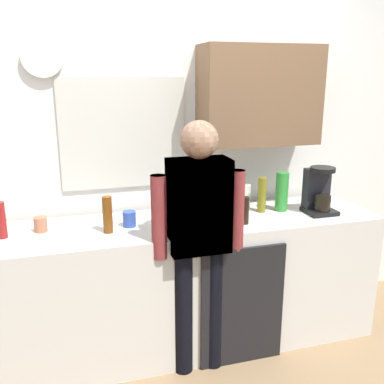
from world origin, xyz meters
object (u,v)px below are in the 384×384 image
Objects in this scene: storage_canister at (241,196)px; person_at_sink at (199,230)px; bottle_dark_sauce at (245,210)px; bottle_olive_oil at (262,195)px; bottle_amber_beer at (108,215)px; mixing_bowl at (224,223)px; coffee_maker at (319,192)px; person_guest at (199,230)px; cup_blue_mug at (129,219)px; cup_terracotta_mug at (41,224)px; bottle_clear_soda at (282,192)px; bottle_red_vinegar at (0,220)px; dish_soap at (203,201)px.

person_at_sink reaches higher than storage_canister.
bottle_olive_oil is at bearing 43.08° from bottle_dark_sauce.
bottle_amber_beer is 0.73m from mixing_bowl.
coffee_maker is 0.98m from person_at_sink.
cup_blue_mug is at bearing -31.16° from person_guest.
person_at_sink is (-0.20, -0.10, 0.01)m from mixing_bowl.
bottle_olive_oil is at bearing -139.73° from person_guest.
mixing_bowl is (1.11, -0.27, -0.01)m from cup_terracotta_mug.
bottle_clear_soda is at bearing -31.66° from storage_canister.
coffee_maker is 0.60m from bottle_dark_sauce.
bottle_clear_soda is at bearing 25.02° from mixing_bowl.
coffee_maker is 0.55m from storage_canister.
mixing_bowl is (-0.37, -0.25, -0.09)m from bottle_olive_oil.
person_guest is at bearing -15.87° from bottle_red_vinegar.
cup_terracotta_mug is 0.98m from person_guest.
bottle_clear_soda reaches higher than bottle_dark_sauce.
person_at_sink is 0.00m from person_guest.
person_at_sink reaches higher than bottle_amber_beer.
mixing_bowl is at bearing -86.03° from dish_soap.
cup_terracotta_mug is (-1.86, 0.13, -0.10)m from coffee_maker.
bottle_clear_soda is 0.30m from storage_canister.
person_guest is at bearing -166.09° from coffee_maker.
cup_terracotta_mug is at bearing 175.96° from coffee_maker.
dish_soap is at bearing 166.22° from bottle_clear_soda.
bottle_clear_soda is at bearing -3.67° from bottle_olive_oil.
dish_soap is 1.06× the size of storage_canister.
person_guest is at bearing -153.72° from mixing_bowl.
bottle_amber_beer is 1.05× the size of mixing_bowl.
bottle_olive_oil is at bearing 2.57° from cup_blue_mug.
person_at_sink reaches higher than dish_soap.
person_at_sink is 1.00× the size of person_guest.
bottle_clear_soda reaches higher than bottle_red_vinegar.
bottle_amber_beer reaches higher than storage_canister.
dish_soap is at bearing 93.97° from mixing_bowl.
bottle_dark_sauce is at bearing 28.51° from person_at_sink.
bottle_olive_oil is 1.39× the size of dish_soap.
person_at_sink is at bearing -153.72° from mixing_bowl.
bottle_clear_soda is at bearing 27.61° from bottle_dark_sauce.
bottle_dark_sauce is at bearing -148.29° from person_guest.
cup_blue_mug is (-1.09, -0.03, -0.09)m from bottle_clear_soda.
person_guest reaches higher than bottle_olive_oil.
dish_soap is (-0.78, 0.24, -0.07)m from coffee_maker.
bottle_dark_sauce reaches higher than cup_terracotta_mug.
mixing_bowl is at bearing 31.77° from person_at_sink.
mixing_bowl is at bearing -20.28° from cup_blue_mug.
person_guest is at bearing -133.63° from storage_canister.
dish_soap is (0.54, 0.17, 0.03)m from cup_blue_mug.
mixing_bowl is (-0.52, -0.24, -0.10)m from bottle_clear_soda.
bottle_dark_sauce is 1.50m from bottle_red_vinegar.
cup_blue_mug is 0.48m from person_guest.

